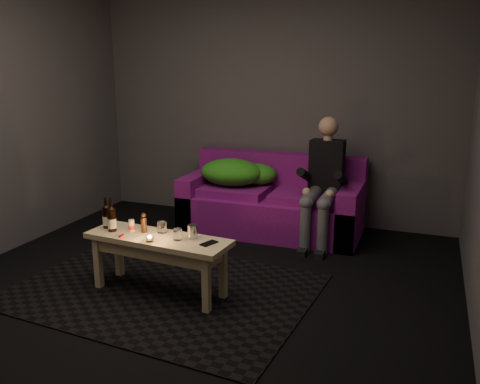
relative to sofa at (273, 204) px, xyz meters
The scene contains 17 objects.
floor 1.84m from the sofa, 94.89° to the right, with size 4.50×4.50×0.00m, color black.
room 1.92m from the sofa, 96.59° to the right, with size 4.50×4.50×4.50m.
rug 1.76m from the sofa, 102.19° to the right, with size 2.26×1.64×0.01m, color black.
sofa is the anchor object (origin of this frame).
green_blanket 0.51m from the sofa, behind, with size 0.80×0.55×0.27m.
person 0.67m from the sofa, 15.08° to the right, with size 0.33×0.76×1.22m.
coffee_table 1.79m from the sofa, 101.85° to the right, with size 1.15×0.45×0.46m.
beer_bottle_a 1.92m from the sofa, 116.26° to the right, with size 0.06×0.06×0.25m.
beer_bottle_b 1.94m from the sofa, 113.30° to the right, with size 0.07×0.07×0.26m.
salt_shaker 1.84m from the sofa, 109.71° to the right, with size 0.04×0.04×0.09m, color silver.
pepper_mill 1.79m from the sofa, 106.69° to the right, with size 0.04×0.04×0.12m, color black.
tumbler_back 1.72m from the sofa, 102.81° to the right, with size 0.07×0.07×0.09m, color white.
tealight 1.91m from the sofa, 101.10° to the right, with size 0.06×0.06×0.05m.
tumbler_front 1.79m from the sofa, 96.17° to the right, with size 0.07×0.07×0.08m, color white.
steel_cup 1.71m from the sofa, 93.60° to the right, with size 0.07×0.07×0.10m, color #B4B7BB.
smartphone 1.77m from the sofa, 88.13° to the right, with size 0.07×0.14×0.01m, color black.
red_lighter 1.95m from the sofa, 108.65° to the right, with size 0.02×0.06×0.01m, color red.
Camera 1 is at (1.64, -3.09, 1.74)m, focal length 38.00 mm.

